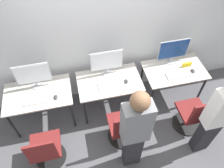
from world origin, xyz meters
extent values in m
plane|color=#4C4C51|center=(0.00, 0.00, 0.00)|extent=(20.00, 20.00, 0.00)
cube|color=silver|center=(0.00, 0.78, 1.40)|extent=(12.00, 0.05, 2.80)
cube|color=#BCB7AD|center=(-1.16, 0.33, 0.71)|extent=(1.05, 0.65, 0.02)
cylinder|color=black|center=(-1.63, 0.05, 0.35)|extent=(0.04, 0.04, 0.70)
cylinder|color=black|center=(-0.68, 0.05, 0.35)|extent=(0.04, 0.04, 0.70)
cylinder|color=black|center=(-1.63, 0.60, 0.35)|extent=(0.04, 0.04, 0.70)
cylinder|color=black|center=(-0.68, 0.60, 0.35)|extent=(0.04, 0.04, 0.70)
cylinder|color=#B2B2B7|center=(-1.16, 0.49, 0.73)|extent=(0.17, 0.17, 0.01)
cylinder|color=#B2B2B7|center=(-1.16, 0.49, 0.78)|extent=(0.04, 0.04, 0.09)
cube|color=#B2B2B7|center=(-1.16, 0.49, 1.00)|extent=(0.53, 0.01, 0.38)
cube|color=silver|center=(-1.16, 0.49, 1.00)|extent=(0.51, 0.01, 0.35)
cube|color=silver|center=(-1.16, 0.20, 0.73)|extent=(0.40, 0.17, 0.02)
ellipsoid|color=#333333|center=(-0.88, 0.18, 0.74)|extent=(0.06, 0.09, 0.03)
cylinder|color=black|center=(-1.13, -0.43, 0.01)|extent=(0.48, 0.48, 0.03)
cylinder|color=black|center=(-1.13, -0.43, 0.21)|extent=(0.04, 0.04, 0.37)
cube|color=maroon|center=(-1.13, -0.43, 0.42)|extent=(0.44, 0.44, 0.05)
cube|color=maroon|center=(-1.13, -0.63, 0.67)|extent=(0.40, 0.04, 0.44)
cube|color=#BCB7AD|center=(0.00, 0.33, 0.71)|extent=(1.05, 0.65, 0.02)
cylinder|color=black|center=(-0.47, 0.05, 0.35)|extent=(0.04, 0.04, 0.70)
cylinder|color=black|center=(0.47, 0.05, 0.35)|extent=(0.04, 0.04, 0.70)
cylinder|color=black|center=(-0.47, 0.60, 0.35)|extent=(0.04, 0.04, 0.70)
cylinder|color=black|center=(0.47, 0.60, 0.35)|extent=(0.04, 0.04, 0.70)
cylinder|color=#B2B2B7|center=(0.00, 0.52, 0.73)|extent=(0.17, 0.17, 0.01)
cylinder|color=#B2B2B7|center=(0.00, 0.52, 0.78)|extent=(0.04, 0.04, 0.09)
cube|color=#B2B2B7|center=(0.00, 0.52, 1.00)|extent=(0.53, 0.01, 0.38)
cube|color=silver|center=(0.00, 0.51, 1.00)|extent=(0.51, 0.01, 0.35)
cube|color=silver|center=(0.00, 0.25, 0.73)|extent=(0.40, 0.17, 0.02)
ellipsoid|color=#333333|center=(0.26, 0.25, 0.74)|extent=(0.06, 0.09, 0.03)
cylinder|color=black|center=(0.07, -0.33, 0.01)|extent=(0.48, 0.48, 0.03)
cylinder|color=black|center=(0.07, -0.33, 0.21)|extent=(0.04, 0.04, 0.37)
cube|color=maroon|center=(0.07, -0.33, 0.42)|extent=(0.44, 0.44, 0.05)
cube|color=maroon|center=(0.07, -0.53, 0.67)|extent=(0.40, 0.04, 0.44)
cube|color=#232328|center=(0.10, -0.75, 0.40)|extent=(0.25, 0.16, 0.79)
cube|color=slate|center=(0.10, -0.75, 1.13)|extent=(0.36, 0.20, 0.69)
sphere|color=brown|center=(0.10, -0.75, 1.59)|extent=(0.22, 0.22, 0.22)
cube|color=#BCB7AD|center=(1.16, 0.33, 0.71)|extent=(1.05, 0.65, 0.02)
cylinder|color=black|center=(0.68, 0.05, 0.35)|extent=(0.04, 0.04, 0.70)
cylinder|color=black|center=(1.63, 0.05, 0.35)|extent=(0.04, 0.04, 0.70)
cylinder|color=black|center=(0.68, 0.60, 0.35)|extent=(0.04, 0.04, 0.70)
cylinder|color=black|center=(1.63, 0.60, 0.35)|extent=(0.04, 0.04, 0.70)
cylinder|color=#B2B2B7|center=(1.16, 0.53, 0.73)|extent=(0.17, 0.17, 0.01)
cylinder|color=#B2B2B7|center=(1.16, 0.53, 0.78)|extent=(0.04, 0.04, 0.09)
cube|color=#B2B2B7|center=(1.16, 0.54, 1.00)|extent=(0.53, 0.01, 0.38)
cube|color=navy|center=(1.16, 0.53, 1.00)|extent=(0.51, 0.01, 0.35)
cube|color=silver|center=(1.16, 0.20, 0.73)|extent=(0.40, 0.17, 0.02)
ellipsoid|color=#333333|center=(1.44, 0.22, 0.74)|extent=(0.06, 0.09, 0.03)
cylinder|color=black|center=(1.24, -0.36, 0.01)|extent=(0.48, 0.48, 0.03)
cylinder|color=black|center=(1.24, -0.36, 0.21)|extent=(0.04, 0.04, 0.37)
cube|color=maroon|center=(1.24, -0.36, 0.42)|extent=(0.44, 0.44, 0.05)
cube|color=maroon|center=(1.24, -0.56, 0.67)|extent=(0.40, 0.04, 0.44)
cube|color=#232328|center=(1.24, -0.78, 0.39)|extent=(0.25, 0.16, 0.77)
cube|color=white|center=(1.24, -0.78, 1.11)|extent=(0.36, 0.20, 0.67)
cube|color=yellow|center=(1.39, 0.36, 0.76)|extent=(0.16, 0.03, 0.08)
camera|label=1|loc=(-0.49, -1.97, 3.43)|focal=35.00mm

